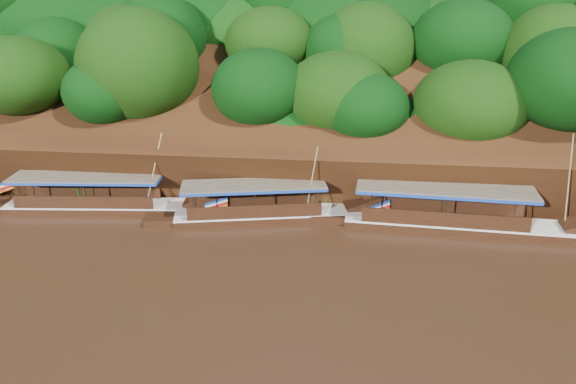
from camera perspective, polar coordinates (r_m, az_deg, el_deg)
name	(u,v)px	position (r m, az deg, el deg)	size (l,w,h in m)	color
ground	(267,283)	(27.21, -2.11, -9.23)	(160.00, 160.00, 0.00)	black
riverbank	(308,130)	(47.66, 2.00, 6.35)	(120.00, 30.06, 19.40)	black
boat_0	(471,220)	(34.27, 18.05, -2.75)	(15.35, 3.40, 6.74)	black
boat_1	(276,210)	(34.18, -1.18, -1.85)	(13.09, 4.61, 5.16)	black
boat_2	(112,202)	(37.13, -17.43, -0.98)	(14.23, 3.24, 5.38)	black
reeds	(248,194)	(35.66, -4.09, -0.23)	(50.06, 2.53, 2.04)	#245D17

